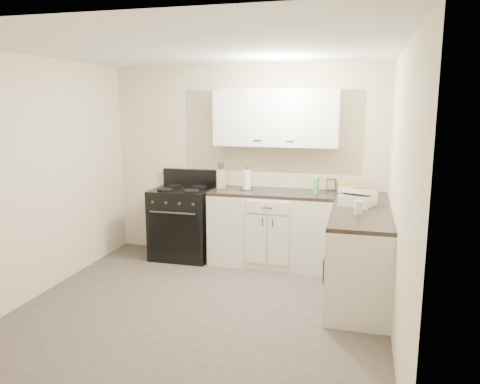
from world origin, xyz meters
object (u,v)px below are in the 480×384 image
(knife_block, at_px, (221,179))
(stove, at_px, (183,223))
(paper_towel, at_px, (247,180))
(wicker_basket, at_px, (351,190))
(countertop_grill, at_px, (358,200))

(knife_block, bearing_deg, stove, 166.56)
(stove, relative_size, paper_towel, 3.77)
(stove, distance_m, wicker_basket, 2.21)
(paper_towel, bearing_deg, countertop_grill, -22.90)
(countertop_grill, bearing_deg, paper_towel, 178.25)
(knife_block, distance_m, wicker_basket, 1.65)
(paper_towel, height_order, wicker_basket, paper_towel)
(knife_block, relative_size, countertop_grill, 0.73)
(knife_block, xyz_separation_m, countertop_grill, (1.73, -0.61, -0.06))
(stove, height_order, wicker_basket, wicker_basket)
(countertop_grill, bearing_deg, stove, -171.98)
(paper_towel, xyz_separation_m, countertop_grill, (1.38, -0.58, -0.06))
(paper_towel, bearing_deg, knife_block, 175.41)
(countertop_grill, bearing_deg, wicker_basket, 118.75)
(knife_block, relative_size, paper_towel, 0.98)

